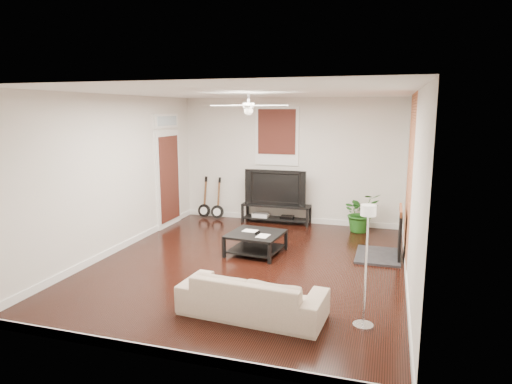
% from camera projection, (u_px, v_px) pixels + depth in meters
% --- Properties ---
extents(room, '(5.01, 6.01, 2.81)m').
position_uv_depth(room, '(249.00, 181.00, 7.17)').
color(room, black).
rests_on(room, ground).
extents(brick_accent, '(0.02, 2.20, 2.80)m').
position_uv_depth(brick_accent, '(409.00, 179.00, 7.40)').
color(brick_accent, '#AA5E36').
rests_on(brick_accent, floor).
extents(fireplace, '(0.80, 1.10, 0.92)m').
position_uv_depth(fireplace, '(388.00, 232.00, 7.65)').
color(fireplace, black).
rests_on(fireplace, floor).
extents(window_back, '(1.00, 0.06, 1.30)m').
position_uv_depth(window_back, '(277.00, 136.00, 9.95)').
color(window_back, '#401611').
rests_on(window_back, wall_back).
extents(door_left, '(0.08, 1.00, 2.50)m').
position_uv_depth(door_left, '(168.00, 170.00, 9.69)').
color(door_left, white).
rests_on(door_left, wall_left).
extents(tv_stand, '(1.54, 0.41, 0.43)m').
position_uv_depth(tv_stand, '(276.00, 214.00, 10.07)').
color(tv_stand, black).
rests_on(tv_stand, floor).
extents(tv, '(1.38, 0.18, 0.80)m').
position_uv_depth(tv, '(277.00, 187.00, 9.98)').
color(tv, black).
rests_on(tv, tv_stand).
extents(coffee_table, '(0.99, 0.99, 0.38)m').
position_uv_depth(coffee_table, '(256.00, 243.00, 7.93)').
color(coffee_table, black).
rests_on(coffee_table, floor).
extents(sofa, '(1.87, 0.85, 0.53)m').
position_uv_depth(sofa, '(252.00, 295.00, 5.52)').
color(sofa, tan).
rests_on(sofa, floor).
extents(floor_lamp, '(0.26, 0.26, 1.48)m').
position_uv_depth(floor_lamp, '(366.00, 267.00, 5.14)').
color(floor_lamp, silver).
rests_on(floor_lamp, floor).
extents(potted_plant, '(0.99, 0.97, 0.83)m').
position_uv_depth(potted_plant, '(361.00, 212.00, 9.32)').
color(potted_plant, '#205F1B').
rests_on(potted_plant, floor).
extents(guitar_left, '(0.31, 0.22, 0.98)m').
position_uv_depth(guitar_left, '(204.00, 198.00, 10.50)').
color(guitar_left, black).
rests_on(guitar_left, floor).
extents(guitar_right, '(0.32, 0.24, 0.98)m').
position_uv_depth(guitar_right, '(217.00, 199.00, 10.37)').
color(guitar_right, black).
rests_on(guitar_right, floor).
extents(ceiling_fan, '(1.24, 1.24, 0.32)m').
position_uv_depth(ceiling_fan, '(249.00, 105.00, 6.95)').
color(ceiling_fan, white).
rests_on(ceiling_fan, ceiling).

